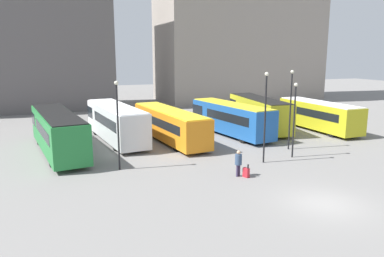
{
  "coord_description": "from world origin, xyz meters",
  "views": [
    {
      "loc": [
        -13.1,
        -14.7,
        7.69
      ],
      "look_at": [
        -1.95,
        14.31,
        1.51
      ],
      "focal_mm": 35.0,
      "sensor_mm": 36.0,
      "label": 1
    }
  ],
  "objects_px": {
    "suitcase": "(246,172)",
    "bus_2": "(169,124)",
    "bus_1": "(116,121)",
    "lamp_post_2": "(265,111)",
    "bus_3": "(231,118)",
    "traveler": "(238,161)",
    "bus_4": "(258,112)",
    "lamp_post_1": "(291,104)",
    "bus_0": "(58,131)",
    "lamp_post_0": "(294,114)",
    "bus_5": "(318,115)",
    "lamp_post_3": "(118,119)"
  },
  "relations": [
    {
      "from": "bus_2",
      "to": "traveler",
      "type": "height_order",
      "value": "bus_2"
    },
    {
      "from": "bus_1",
      "to": "lamp_post_2",
      "type": "relative_size",
      "value": 1.78
    },
    {
      "from": "traveler",
      "to": "bus_1",
      "type": "bearing_deg",
      "value": 2.34
    },
    {
      "from": "bus_2",
      "to": "lamp_post_2",
      "type": "relative_size",
      "value": 1.88
    },
    {
      "from": "bus_1",
      "to": "bus_2",
      "type": "distance_m",
      "value": 4.81
    },
    {
      "from": "lamp_post_1",
      "to": "bus_0",
      "type": "bearing_deg",
      "value": 162.2
    },
    {
      "from": "bus_5",
      "to": "suitcase",
      "type": "distance_m",
      "value": 17.96
    },
    {
      "from": "bus_1",
      "to": "traveler",
      "type": "relative_size",
      "value": 6.78
    },
    {
      "from": "traveler",
      "to": "suitcase",
      "type": "bearing_deg",
      "value": -151.06
    },
    {
      "from": "traveler",
      "to": "lamp_post_0",
      "type": "relative_size",
      "value": 0.3
    },
    {
      "from": "bus_0",
      "to": "traveler",
      "type": "xyz_separation_m",
      "value": [
        10.54,
        -10.41,
        -0.75
      ]
    },
    {
      "from": "lamp_post_0",
      "to": "bus_3",
      "type": "bearing_deg",
      "value": 94.58
    },
    {
      "from": "bus_1",
      "to": "bus_5",
      "type": "xyz_separation_m",
      "value": [
        20.27,
        -2.67,
        -0.16
      ]
    },
    {
      "from": "suitcase",
      "to": "lamp_post_1",
      "type": "xyz_separation_m",
      "value": [
        6.78,
        5.06,
        3.44
      ]
    },
    {
      "from": "bus_3",
      "to": "lamp_post_0",
      "type": "distance_m",
      "value": 9.18
    },
    {
      "from": "lamp_post_3",
      "to": "bus_4",
      "type": "bearing_deg",
      "value": 29.29
    },
    {
      "from": "bus_0",
      "to": "bus_1",
      "type": "distance_m",
      "value": 5.67
    },
    {
      "from": "bus_4",
      "to": "lamp_post_3",
      "type": "relative_size",
      "value": 1.88
    },
    {
      "from": "bus_1",
      "to": "bus_4",
      "type": "xyz_separation_m",
      "value": [
        14.87,
        0.15,
        0.02
      ]
    },
    {
      "from": "bus_1",
      "to": "bus_3",
      "type": "relative_size",
      "value": 1.06
    },
    {
      "from": "suitcase",
      "to": "lamp_post_3",
      "type": "bearing_deg",
      "value": 37.62
    },
    {
      "from": "bus_2",
      "to": "bus_4",
      "type": "distance_m",
      "value": 10.54
    },
    {
      "from": "bus_4",
      "to": "lamp_post_0",
      "type": "distance_m",
      "value": 11.29
    },
    {
      "from": "bus_3",
      "to": "lamp_post_0",
      "type": "height_order",
      "value": "lamp_post_0"
    },
    {
      "from": "bus_0",
      "to": "lamp_post_0",
      "type": "distance_m",
      "value": 18.36
    },
    {
      "from": "bus_3",
      "to": "traveler",
      "type": "relative_size",
      "value": 6.39
    },
    {
      "from": "bus_0",
      "to": "suitcase",
      "type": "xyz_separation_m",
      "value": [
        10.94,
        -10.75,
        -1.45
      ]
    },
    {
      "from": "bus_1",
      "to": "bus_2",
      "type": "height_order",
      "value": "bus_1"
    },
    {
      "from": "bus_4",
      "to": "bus_5",
      "type": "height_order",
      "value": "bus_4"
    },
    {
      "from": "bus_3",
      "to": "suitcase",
      "type": "xyz_separation_m",
      "value": [
        -4.87,
        -11.89,
        -1.35
      ]
    },
    {
      "from": "bus_0",
      "to": "lamp_post_0",
      "type": "relative_size",
      "value": 2.17
    },
    {
      "from": "lamp_post_1",
      "to": "lamp_post_3",
      "type": "height_order",
      "value": "lamp_post_1"
    },
    {
      "from": "bus_3",
      "to": "lamp_post_3",
      "type": "xyz_separation_m",
      "value": [
        -12.1,
        -7.41,
        1.85
      ]
    },
    {
      "from": "bus_2",
      "to": "lamp_post_1",
      "type": "distance_m",
      "value": 10.79
    },
    {
      "from": "lamp_post_0",
      "to": "lamp_post_1",
      "type": "bearing_deg",
      "value": 61.27
    },
    {
      "from": "suitcase",
      "to": "bus_2",
      "type": "bearing_deg",
      "value": -13.66
    },
    {
      "from": "bus_1",
      "to": "bus_2",
      "type": "xyz_separation_m",
      "value": [
        4.5,
        -1.69,
        -0.2
      ]
    },
    {
      "from": "bus_0",
      "to": "lamp_post_2",
      "type": "height_order",
      "value": "lamp_post_2"
    },
    {
      "from": "bus_1",
      "to": "bus_4",
      "type": "height_order",
      "value": "bus_4"
    },
    {
      "from": "bus_3",
      "to": "lamp_post_1",
      "type": "relative_size",
      "value": 1.69
    },
    {
      "from": "bus_0",
      "to": "bus_4",
      "type": "relative_size",
      "value": 1.09
    },
    {
      "from": "lamp_post_1",
      "to": "bus_3",
      "type": "bearing_deg",
      "value": 105.61
    },
    {
      "from": "bus_0",
      "to": "suitcase",
      "type": "relative_size",
      "value": 13.99
    },
    {
      "from": "bus_0",
      "to": "bus_3",
      "type": "distance_m",
      "value": 15.84
    },
    {
      "from": "bus_1",
      "to": "bus_3",
      "type": "bearing_deg",
      "value": -104.17
    },
    {
      "from": "bus_3",
      "to": "bus_5",
      "type": "bearing_deg",
      "value": -105.1
    },
    {
      "from": "suitcase",
      "to": "lamp_post_1",
      "type": "height_order",
      "value": "lamp_post_1"
    },
    {
      "from": "bus_0",
      "to": "bus_1",
      "type": "relative_size",
      "value": 1.06
    },
    {
      "from": "bus_0",
      "to": "lamp_post_0",
      "type": "bearing_deg",
      "value": -122.67
    },
    {
      "from": "lamp_post_0",
      "to": "lamp_post_3",
      "type": "xyz_separation_m",
      "value": [
        -12.82,
        1.59,
        0.19
      ]
    }
  ]
}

